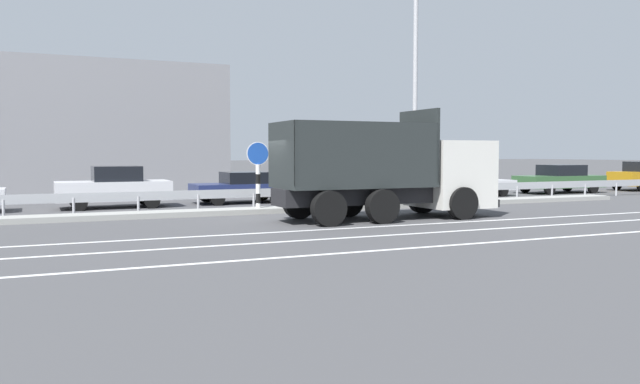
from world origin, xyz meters
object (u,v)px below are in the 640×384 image
Objects in this scene: parked_car_6 at (468,183)px; parked_car_4 at (242,187)px; parked_car_3 at (114,187)px; median_road_sign at (258,175)px; dump_truck at (410,178)px; street_lamp_1 at (418,57)px; parked_car_7 at (560,179)px; parked_car_5 at (353,184)px.

parked_car_4 is at bearing 85.75° from parked_car_6.
median_road_sign is at bearing -134.39° from parked_car_3.
street_lamp_1 reaches higher than dump_truck.
street_lamp_1 is 13.27m from parked_car_7.
parked_car_4 is 17.40m from parked_car_7.
parked_car_3 is 1.03× the size of parked_car_4.
parked_car_5 is (5.82, 4.08, -0.63)m from median_road_sign.
street_lamp_1 is at bearing 110.21° from parked_car_7.
median_road_sign is 12.71m from parked_car_6.
street_lamp_1 is (2.57, 3.60, 4.57)m from dump_truck.
parked_car_3 is 10.25m from parked_car_5.
parked_car_7 is (18.16, 4.07, -0.61)m from median_road_sign.
street_lamp_1 is at bearing -127.86° from parked_car_4.
dump_truck is 5.38m from median_road_sign.
dump_truck is at bearing 131.68° from parked_car_6.
median_road_sign is 4.62m from parked_car_4.
parked_car_4 is (0.77, 4.51, -0.69)m from median_road_sign.
parked_car_5 is at bearing 90.91° from parked_car_7.
street_lamp_1 is 9.00m from parked_car_4.
parked_car_6 is (16.50, -0.34, -0.15)m from parked_car_3.
parked_car_7 is (22.59, -0.20, -0.05)m from parked_car_3.
parked_car_6 is at bearing 35.48° from street_lamp_1.
parked_car_3 reaches higher than parked_car_5.
street_lamp_1 is 2.28× the size of parked_car_6.
dump_truck is 7.87m from parked_car_5.
median_road_sign is (-4.03, 3.57, 0.06)m from dump_truck.
median_road_sign is 0.23× the size of street_lamp_1.
dump_truck is 1.56× the size of parked_car_6.
parked_car_6 is at bearing 133.04° from dump_truck.
parked_car_7 is at bearing 19.26° from street_lamp_1.
parked_car_5 is 0.84× the size of parked_car_6.
street_lamp_1 is 2.73× the size of parked_car_5.
street_lamp_1 reaches higher than parked_car_7.
parked_car_6 is at bearing 92.27° from parked_car_7.
dump_truck is 1.86× the size of parked_car_5.
dump_truck is at bearing -14.47° from parked_car_5.
parked_car_4 is at bearing 89.50° from parked_car_7.
parked_car_7 is at bearing 118.44° from dump_truck.
dump_truck is at bearing -158.38° from parked_car_4.
parked_car_3 is 22.59m from parked_car_7.
street_lamp_1 is 12.86m from parked_car_3.
parked_car_3 is (-11.03, 4.24, -5.07)m from street_lamp_1.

